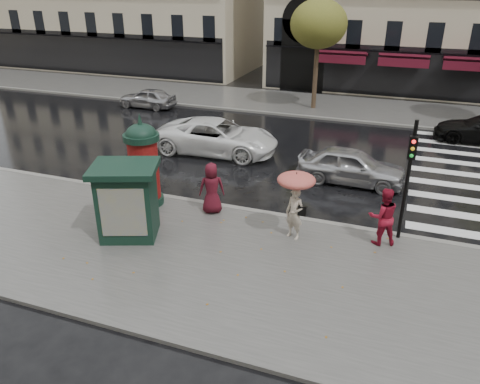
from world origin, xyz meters
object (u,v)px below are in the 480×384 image
at_px(car_silver, 351,166).
at_px(man_burgundy, 212,188).
at_px(woman_red, 383,216).
at_px(newsstand, 127,200).
at_px(morris_column, 144,162).
at_px(car_white, 217,137).
at_px(traffic_light, 409,170).
at_px(car_far_silver, 147,98).
at_px(woman_umbrella, 296,195).

bearing_deg(car_silver, man_burgundy, 139.09).
bearing_deg(woman_red, newsstand, -4.12).
distance_m(morris_column, car_white, 6.31).
height_order(woman_red, man_burgundy, woman_red).
distance_m(man_burgundy, morris_column, 2.66).
bearing_deg(traffic_light, man_burgundy, -177.08).
bearing_deg(car_far_silver, traffic_light, 53.71).
xyz_separation_m(woman_umbrella, traffic_light, (3.18, 1.08, 0.86)).
bearing_deg(car_far_silver, woman_umbrella, 45.11).
relative_size(morris_column, traffic_light, 0.88).
relative_size(man_burgundy, car_white, 0.32).
relative_size(traffic_light, newsstand, 1.57).
bearing_deg(morris_column, car_silver, 35.32).
relative_size(woman_umbrella, morris_column, 0.67).
relative_size(newsstand, car_white, 0.43).
distance_m(traffic_light, car_far_silver, 20.28).
height_order(morris_column, car_far_silver, morris_column).
bearing_deg(woman_umbrella, car_silver, 79.02).
bearing_deg(car_silver, woman_umbrella, 170.47).
relative_size(man_burgundy, newsstand, 0.74).
bearing_deg(newsstand, woman_red, 16.40).
distance_m(woman_red, traffic_light, 1.60).
relative_size(woman_umbrella, man_burgundy, 1.24).
bearing_deg(car_far_silver, woman_red, 51.67).
xyz_separation_m(woman_red, car_far_silver, (-15.66, 12.56, -0.42)).
distance_m(car_white, car_far_silver, 9.83).
xyz_separation_m(traffic_light, car_white, (-8.68, 5.73, -1.67)).
bearing_deg(traffic_light, woman_red, -137.28).
xyz_separation_m(newsstand, car_silver, (6.06, 7.04, -0.63)).
xyz_separation_m(morris_column, car_silver, (6.77, 4.80, -1.02)).
relative_size(traffic_light, car_white, 0.67).
bearing_deg(car_white, morris_column, 175.99).
bearing_deg(car_far_silver, car_silver, 61.46).
distance_m(man_burgundy, car_silver, 6.26).
bearing_deg(woman_umbrella, morris_column, 174.23).
relative_size(morris_column, car_silver, 0.79).
xyz_separation_m(woman_red, man_burgundy, (-5.81, 0.17, -0.02)).
bearing_deg(man_burgundy, woman_red, 152.54).
xyz_separation_m(morris_column, car_white, (0.23, 6.24, -0.95)).
height_order(woman_red, newsstand, newsstand).
bearing_deg(traffic_light, car_far_silver, 143.31).
distance_m(woman_red, morris_column, 8.40).
xyz_separation_m(man_burgundy, car_far_silver, (-9.85, 12.39, -0.40)).
xyz_separation_m(woman_umbrella, woman_red, (2.65, 0.59, -0.57)).
bearing_deg(car_silver, car_white, 79.03).
height_order(morris_column, traffic_light, traffic_light).
distance_m(woman_red, man_burgundy, 5.82).
height_order(woman_red, traffic_light, traffic_light).
height_order(newsstand, car_far_silver, newsstand).
height_order(morris_column, car_silver, morris_column).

